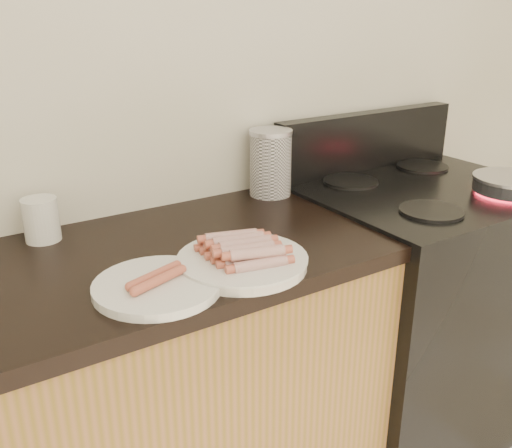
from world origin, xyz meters
TOP-DOWN VIEW (x-y plane):
  - wall_back at (0.00, 2.00)m, footprint 4.00×0.04m
  - stove at (0.78, 1.68)m, footprint 0.76×0.65m
  - stove_panel at (0.78, 1.96)m, footprint 0.76×0.06m
  - burner_near_left at (0.61, 1.51)m, footprint 0.18×0.18m
  - burner_near_right at (0.95, 1.51)m, footprint 0.18×0.18m
  - burner_far_left at (0.61, 1.84)m, footprint 0.18×0.18m
  - burner_far_right at (0.95, 1.84)m, footprint 0.18×0.18m
  - frying_pan at (0.94, 1.49)m, footprint 0.23×0.40m
  - main_plate at (-0.01, 1.51)m, footprint 0.34×0.34m
  - side_plate at (-0.22, 1.51)m, footprint 0.29×0.29m
  - hotdog_pile at (-0.01, 1.51)m, footprint 0.12×0.20m
  - plain_sausages at (-0.22, 1.51)m, footprint 0.13×0.09m
  - canister at (0.34, 1.92)m, footprint 0.13×0.13m
  - mug at (-0.36, 1.92)m, footprint 0.11×0.11m

SIDE VIEW (x-z plane):
  - stove at x=0.78m, z-range 0.00..0.91m
  - side_plate at x=-0.22m, z-range 0.90..0.92m
  - main_plate at x=-0.01m, z-range 0.90..0.92m
  - burner_near_left at x=0.61m, z-range 0.91..0.92m
  - burner_near_right at x=0.95m, z-range 0.91..0.92m
  - burner_far_left at x=0.61m, z-range 0.91..0.92m
  - burner_far_right at x=0.95m, z-range 0.91..0.92m
  - plain_sausages at x=-0.22m, z-range 0.92..0.94m
  - hotdog_pile at x=-0.01m, z-range 0.92..0.97m
  - frying_pan at x=0.94m, z-range 0.92..0.97m
  - mug at x=-0.36m, z-range 0.90..1.01m
  - canister at x=0.34m, z-range 0.90..1.11m
  - stove_panel at x=0.78m, z-range 0.91..1.11m
  - wall_back at x=0.00m, z-range 0.00..2.60m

